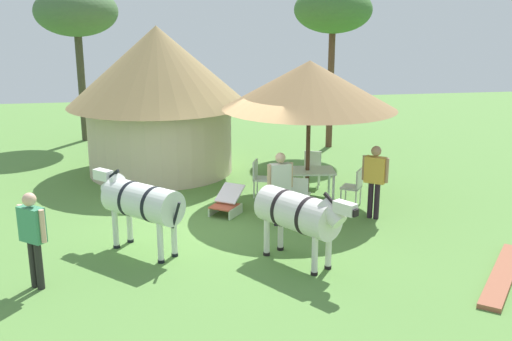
% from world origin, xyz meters
% --- Properties ---
extents(ground_plane, '(36.00, 36.00, 0.00)m').
position_xyz_m(ground_plane, '(0.00, 0.00, 0.00)').
color(ground_plane, '#59883F').
extents(thatched_hut, '(4.98, 4.98, 4.04)m').
position_xyz_m(thatched_hut, '(-1.32, 4.39, 2.24)').
color(thatched_hut, beige).
rests_on(thatched_hut, ground_plane).
extents(shade_umbrella, '(4.08, 4.08, 3.34)m').
position_xyz_m(shade_umbrella, '(2.13, 1.20, 2.78)').
color(shade_umbrella, '#4A2E1E').
rests_on(shade_umbrella, ground_plane).
extents(patio_dining_table, '(1.39, 0.97, 0.74)m').
position_xyz_m(patio_dining_table, '(2.13, 1.20, 0.65)').
color(patio_dining_table, silver).
rests_on(patio_dining_table, ground_plane).
extents(patio_chair_west_end, '(0.55, 0.56, 0.90)m').
position_xyz_m(patio_chair_west_end, '(1.03, 1.64, 0.52)').
color(patio_chair_west_end, silver).
rests_on(patio_chair_west_end, ground_plane).
extents(patio_chair_near_hut, '(0.57, 0.56, 0.90)m').
position_xyz_m(patio_chair_near_hut, '(1.66, 0.12, 0.52)').
color(patio_chair_near_hut, white).
rests_on(patio_chair_near_hut, ground_plane).
extents(patio_chair_east_end, '(0.60, 0.60, 0.90)m').
position_xyz_m(patio_chair_east_end, '(3.09, 0.52, 0.52)').
color(patio_chair_east_end, silver).
rests_on(patio_chair_east_end, ground_plane).
extents(patio_chair_near_lawn, '(0.56, 0.55, 0.90)m').
position_xyz_m(patio_chair_near_lawn, '(2.54, 2.31, 0.52)').
color(patio_chair_near_lawn, white).
rests_on(patio_chair_near_lawn, ground_plane).
extents(guest_beside_umbrella, '(0.48, 0.43, 1.64)m').
position_xyz_m(guest_beside_umbrella, '(3.24, -0.33, 0.98)').
color(guest_beside_umbrella, black).
rests_on(guest_beside_umbrella, ground_plane).
extents(guest_behind_table, '(0.57, 0.26, 1.59)m').
position_xyz_m(guest_behind_table, '(1.12, -0.42, 0.96)').
color(guest_behind_table, black).
rests_on(guest_behind_table, ground_plane).
extents(standing_watcher, '(0.48, 0.44, 1.65)m').
position_xyz_m(standing_watcher, '(-3.44, -2.66, 0.99)').
color(standing_watcher, '#252423').
rests_on(standing_watcher, ground_plane).
extents(striped_lounge_chair, '(0.90, 0.97, 0.61)m').
position_xyz_m(striped_lounge_chair, '(0.08, 0.47, 0.25)').
color(striped_lounge_chair, '#C5553B').
rests_on(striped_lounge_chair, ground_plane).
extents(zebra_nearest_camera, '(1.76, 1.75, 1.53)m').
position_xyz_m(zebra_nearest_camera, '(-1.74, -1.39, 1.00)').
color(zebra_nearest_camera, silver).
rests_on(zebra_nearest_camera, ground_plane).
extents(zebra_by_umbrella, '(1.50, 1.94, 1.48)m').
position_xyz_m(zebra_by_umbrella, '(1.07, -2.38, 0.95)').
color(zebra_by_umbrella, silver).
rests_on(zebra_by_umbrella, ground_plane).
extents(acacia_tree_left_background, '(2.47, 2.47, 5.18)m').
position_xyz_m(acacia_tree_left_background, '(4.23, 6.59, 4.39)').
color(acacia_tree_left_background, brown).
rests_on(acacia_tree_left_background, ground_plane).
extents(acacia_tree_behind_hut, '(2.75, 2.75, 5.20)m').
position_xyz_m(acacia_tree_behind_hut, '(-3.90, 8.98, 4.33)').
color(acacia_tree_behind_hut, '#423F2E').
rests_on(acacia_tree_behind_hut, ground_plane).
extents(brick_patio_kerb, '(2.06, 2.39, 0.08)m').
position_xyz_m(brick_patio_kerb, '(4.42, -3.54, 0.04)').
color(brick_patio_kerb, '#9D573E').
rests_on(brick_patio_kerb, ground_plane).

